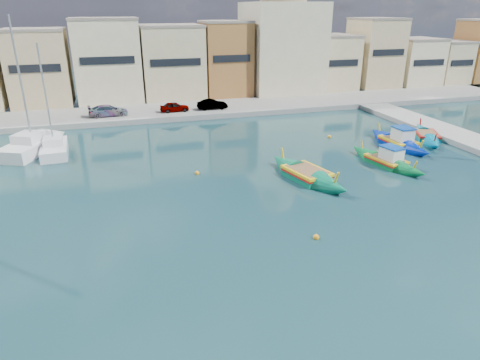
{
  "coord_description": "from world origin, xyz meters",
  "views": [
    {
      "loc": [
        -13.87,
        -18.85,
        11.89
      ],
      "look_at": [
        -6.39,
        6.0,
        1.4
      ],
      "focal_mm": 32.0,
      "sensor_mm": 36.0,
      "label": 1
    }
  ],
  "objects": [
    {
      "name": "luzzu_green",
      "position": [
        -0.58,
        8.06,
        0.29
      ],
      "size": [
        4.28,
        8.94,
        2.73
      ],
      "color": "#0B7552",
      "rests_on": "ground"
    },
    {
      "name": "parked_cars",
      "position": [
        -9.27,
        30.5,
        1.2
      ],
      "size": [
        15.9,
        2.0,
        1.23
      ],
      "color": "#4C1919",
      "rests_on": "north_quay"
    },
    {
      "name": "mooring_buoys",
      "position": [
        1.95,
        5.36,
        0.08
      ],
      "size": [
        22.34,
        23.59,
        0.36
      ],
      "color": "#FFA61A",
      "rests_on": "ground"
    },
    {
      "name": "luzzu_blue_cabin",
      "position": [
        10.96,
        13.08,
        0.36
      ],
      "size": [
        2.28,
        8.34,
        2.93
      ],
      "color": "#0022A2",
      "rests_on": "ground"
    },
    {
      "name": "north_quay",
      "position": [
        0.0,
        32.0,
        0.3
      ],
      "size": [
        80.0,
        8.0,
        0.6
      ],
      "primitive_type": "cube",
      "color": "gray",
      "rests_on": "ground"
    },
    {
      "name": "church_block",
      "position": [
        10.0,
        40.0,
        8.41
      ],
      "size": [
        10.0,
        10.0,
        19.1
      ],
      "color": "beige",
      "rests_on": "ground"
    },
    {
      "name": "yacht_midnorth",
      "position": [
        -20.38,
        22.22,
        0.49
      ],
      "size": [
        6.05,
        8.99,
        12.34
      ],
      "color": "white",
      "rests_on": "ground"
    },
    {
      "name": "north_townhouses",
      "position": [
        6.68,
        39.36,
        5.0
      ],
      "size": [
        83.2,
        7.87,
        10.19
      ],
      "color": "beige",
      "rests_on": "ground"
    },
    {
      "name": "yacht_north",
      "position": [
        -19.24,
        21.37,
        0.4
      ],
      "size": [
        2.59,
        7.63,
        10.03
      ],
      "color": "white",
      "rests_on": "ground"
    },
    {
      "name": "luzzu_cyan_mid",
      "position": [
        15.0,
        14.27,
        0.25
      ],
      "size": [
        5.2,
        8.1,
        2.39
      ],
      "color": "#007C9F",
      "rests_on": "ground"
    },
    {
      "name": "luzzu_turquoise_cabin",
      "position": [
        6.92,
        9.03,
        0.31
      ],
      "size": [
        3.22,
        8.21,
        2.58
      ],
      "color": "#0B7638",
      "rests_on": "ground"
    },
    {
      "name": "ground",
      "position": [
        0.0,
        0.0,
        0.0
      ],
      "size": [
        160.0,
        160.0,
        0.0
      ],
      "primitive_type": "plane",
      "color": "#112B35",
      "rests_on": "ground"
    }
  ]
}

